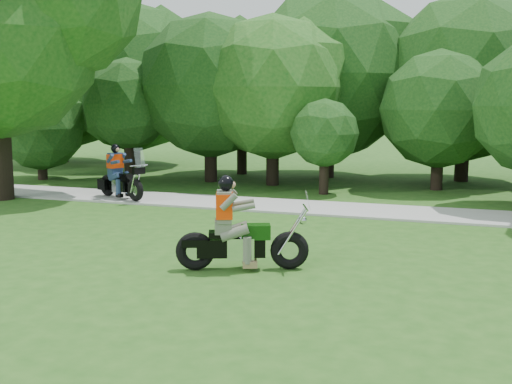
# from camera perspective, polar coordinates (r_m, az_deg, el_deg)

# --- Properties ---
(ground) EXTENTS (100.00, 100.00, 0.00)m
(ground) POSITION_cam_1_polar(r_m,az_deg,el_deg) (10.51, -0.43, -8.87)
(ground) COLOR #235217
(ground) RESTS_ON ground
(walkway) EXTENTS (60.00, 2.20, 0.06)m
(walkway) POSITION_cam_1_polar(r_m,az_deg,el_deg) (18.05, 8.15, -1.56)
(walkway) COLOR #9D9D98
(walkway) RESTS_ON ground
(tree_line) EXTENTS (40.33, 12.47, 7.72)m
(tree_line) POSITION_cam_1_polar(r_m,az_deg,el_deg) (24.52, 10.83, 9.44)
(tree_line) COLOR black
(tree_line) RESTS_ON ground
(chopper_motorcycle) EXTENTS (2.37, 1.27, 1.75)m
(chopper_motorcycle) POSITION_cam_1_polar(r_m,az_deg,el_deg) (11.67, -1.80, -3.87)
(chopper_motorcycle) COLOR black
(chopper_motorcycle) RESTS_ON ground
(touring_motorcycle) EXTENTS (2.05, 1.31, 1.66)m
(touring_motorcycle) POSITION_cam_1_polar(r_m,az_deg,el_deg) (20.08, -12.14, 1.17)
(touring_motorcycle) COLOR black
(touring_motorcycle) RESTS_ON walkway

